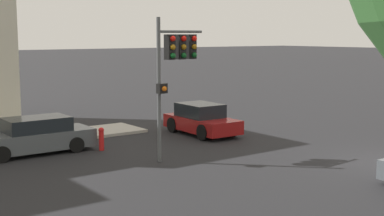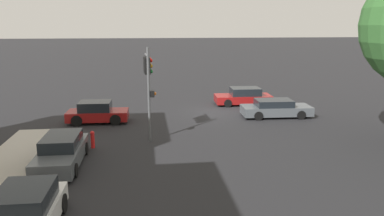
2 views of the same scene
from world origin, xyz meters
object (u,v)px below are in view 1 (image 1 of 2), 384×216
object	(u,v)px
crossing_car_2	(201,120)
traffic_signal	(175,58)
parked_car_0	(34,137)
fire_hydrant	(101,138)

from	to	relation	value
crossing_car_2	traffic_signal	bearing A→B (deg)	-46.62
parked_car_0	fire_hydrant	xyz separation A→B (m)	(-1.06, -2.35, -0.17)
traffic_signal	crossing_car_2	bearing A→B (deg)	127.94
traffic_signal	fire_hydrant	bearing A→B (deg)	-156.92
traffic_signal	fire_hydrant	world-z (taller)	traffic_signal
parked_car_0	fire_hydrant	size ratio (longest dim) A/B	5.01
crossing_car_2	parked_car_0	world-z (taller)	crossing_car_2
fire_hydrant	parked_car_0	bearing A→B (deg)	65.66
crossing_car_2	fire_hydrant	xyz separation A→B (m)	(-0.40, 5.30, -0.18)
crossing_car_2	fire_hydrant	distance (m)	5.31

